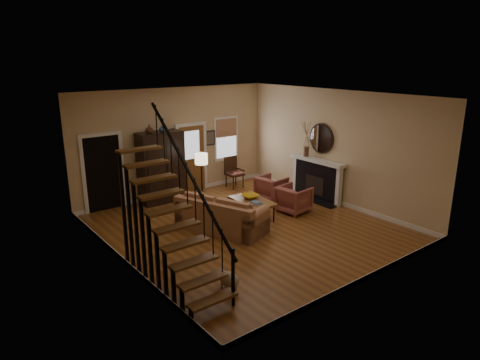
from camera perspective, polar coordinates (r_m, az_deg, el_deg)
room at (r=11.59m, az=-6.16°, el=2.74°), size 7.00×7.33×3.30m
staircase at (r=7.87m, az=-9.05°, el=-3.16°), size 0.94×2.80×3.20m
fireplace at (r=13.06m, az=10.30°, el=0.63°), size 0.33×1.95×2.30m
armoire at (r=12.74m, az=-10.48°, el=1.68°), size 1.30×0.60×2.10m
vase_a at (r=12.26m, az=-12.00°, el=6.65°), size 0.24×0.24×0.25m
vase_b at (r=12.44m, az=-10.33°, el=6.79°), size 0.20×0.20×0.21m
sofa at (r=10.62m, az=-2.48°, el=-4.60°), size 1.69×2.42×0.83m
coffee_table at (r=11.48m, az=1.64°, el=-3.85°), size 0.86×1.35×0.49m
bowl at (r=11.52m, az=1.37°, el=-2.19°), size 0.44×0.44×0.11m
books at (r=11.10m, az=2.15°, el=-3.06°), size 0.24×0.32×0.06m
armchair_left at (r=11.94m, az=7.16°, el=-2.54°), size 0.90×0.88×0.74m
armchair_right at (r=12.92m, az=4.20°, el=-1.05°), size 0.88×0.87×0.72m
floor_lamp at (r=12.17m, az=-5.12°, el=-0.08°), size 0.38×0.38×1.57m
side_chair at (r=14.02m, az=-0.73°, el=1.01°), size 0.54×0.54×1.02m
dog at (r=8.15m, az=-1.46°, el=-13.23°), size 0.37×0.53×0.36m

